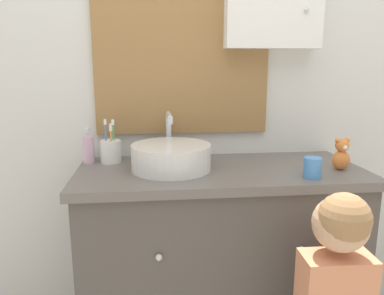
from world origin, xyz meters
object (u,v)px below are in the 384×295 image
object	(u,v)px
soap_dispenser	(89,149)
teddy_bear	(341,155)
sink_basin	(171,156)
drinking_cup	(312,168)
toothbrush_holder	(111,151)

from	to	relation	value
soap_dispenser	teddy_bear	size ratio (longest dim) A/B	1.17
soap_dispenser	teddy_bear	xyz separation A→B (m)	(1.01, -0.22, 0.00)
sink_basin	drinking_cup	world-z (taller)	sink_basin
soap_dispenser	drinking_cup	distance (m)	0.91
soap_dispenser	toothbrush_holder	bearing A→B (deg)	-2.21
teddy_bear	toothbrush_holder	bearing A→B (deg)	166.64
drinking_cup	sink_basin	bearing A→B (deg)	161.22
soap_dispenser	teddy_bear	world-z (taller)	soap_dispenser
sink_basin	drinking_cup	size ratio (longest dim) A/B	4.72
toothbrush_holder	drinking_cup	xyz separation A→B (m)	(0.76, -0.31, -0.01)
drinking_cup	teddy_bear	bearing A→B (deg)	30.55
toothbrush_holder	soap_dispenser	world-z (taller)	toothbrush_holder
sink_basin	soap_dispenser	bearing A→B (deg)	157.47
toothbrush_holder	teddy_bear	bearing A→B (deg)	-13.36
sink_basin	teddy_bear	world-z (taller)	sink_basin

